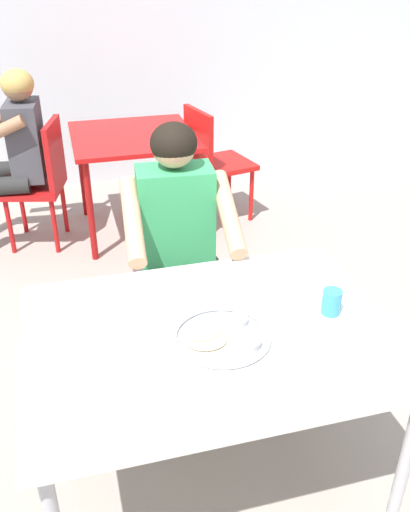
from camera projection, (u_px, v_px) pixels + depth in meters
ground_plane at (222, 481)px, 2.24m from camera, size 12.00×12.00×0.05m
table_foreground at (211, 347)px, 1.90m from camera, size 1.24×0.91×0.73m
thali_tray at (223, 337)px, 1.82m from camera, size 0.32×0.32×0.03m
drinking_cup at (332, 301)px, 1.94m from camera, size 0.07×0.07×0.09m
chair_foreground at (173, 254)px, 2.79m from camera, size 0.44×0.42×0.86m
diner_foreground at (179, 234)px, 2.49m from camera, size 0.52×0.57×1.21m
table_background_red at (134, 147)px, 3.84m from camera, size 0.83×0.85×0.72m
chair_red_left at (43, 177)px, 3.74m from camera, size 0.47×0.48×0.87m
chair_red_right at (212, 157)px, 4.07m from camera, size 0.50×0.49×0.85m
patron_background at (12, 145)px, 3.63m from camera, size 0.58×0.53×1.19m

